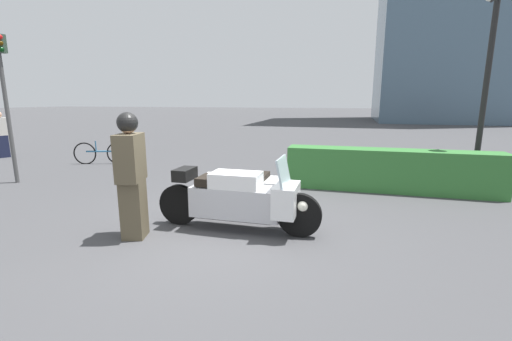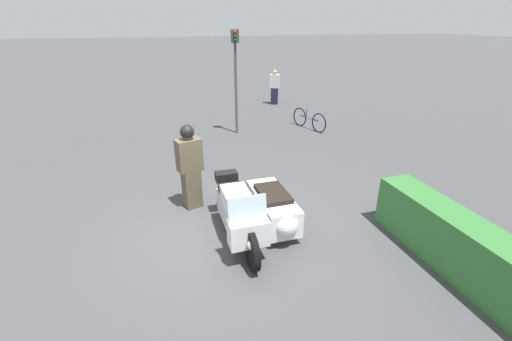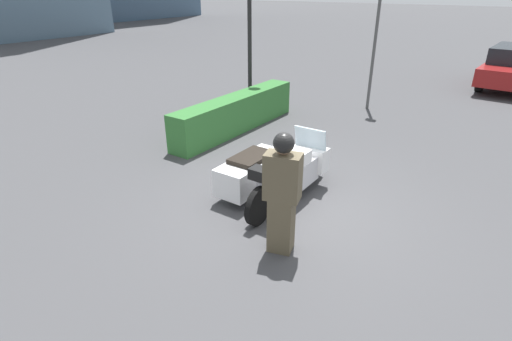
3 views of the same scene
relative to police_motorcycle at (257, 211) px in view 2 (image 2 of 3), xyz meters
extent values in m
plane|color=#424244|center=(-0.31, -0.64, -0.47)|extent=(160.00, 160.00, 0.00)
cylinder|color=black|center=(0.92, -0.37, -0.15)|extent=(0.65, 0.10, 0.64)
cylinder|color=black|center=(-0.99, -0.36, -0.15)|extent=(0.65, 0.10, 0.64)
cylinder|color=black|center=(-0.22, 0.36, -0.22)|extent=(0.50, 0.10, 0.50)
cube|color=#B7B7BC|center=(-0.04, -0.37, -0.02)|extent=(1.35, 0.48, 0.45)
cube|color=white|center=(-0.04, -0.37, 0.31)|extent=(0.74, 0.45, 0.24)
cube|color=black|center=(-0.35, -0.37, 0.29)|extent=(0.54, 0.45, 0.12)
cube|color=white|center=(0.72, -0.37, 0.07)|extent=(0.32, 0.64, 0.44)
cube|color=silver|center=(0.67, -0.37, 0.49)|extent=(0.11, 0.62, 0.40)
sphere|color=white|center=(0.97, -0.37, 0.00)|extent=(0.18, 0.18, 0.18)
cube|color=white|center=(-0.16, 0.36, -0.07)|extent=(1.52, 0.60, 0.50)
sphere|color=white|center=(0.49, 0.35, -0.04)|extent=(0.48, 0.47, 0.48)
cube|color=black|center=(-0.16, 0.36, 0.22)|extent=(0.84, 0.51, 0.09)
cube|color=black|center=(-0.87, -0.37, 0.36)|extent=(0.24, 0.43, 0.18)
cube|color=brown|center=(-1.37, -1.01, -0.05)|extent=(0.38, 0.41, 0.83)
cube|color=brown|center=(-1.37, -1.01, 0.70)|extent=(0.41, 0.55, 0.66)
sphere|color=tan|center=(-1.37, -1.01, 1.14)|extent=(0.23, 0.23, 0.23)
sphere|color=black|center=(-1.37, -1.01, 1.18)|extent=(0.28, 0.28, 0.28)
cube|color=#337033|center=(2.45, 2.68, -0.01)|extent=(4.40, 0.61, 0.91)
cylinder|color=#4C4C4C|center=(-6.09, 1.16, 1.02)|extent=(0.09, 0.09, 2.97)
cube|color=#334738|center=(-6.04, 1.14, 2.70)|extent=(0.19, 0.28, 0.40)
sphere|color=red|center=(-5.97, 1.13, 2.83)|extent=(0.11, 0.11, 0.11)
sphere|color=#462D06|center=(-5.97, 1.13, 2.70)|extent=(0.11, 0.11, 0.11)
sphere|color=#07350F|center=(-5.97, 1.13, 2.57)|extent=(0.11, 0.11, 0.11)
cube|color=#191E38|center=(-9.91, 3.93, -0.09)|extent=(0.38, 0.40, 0.76)
cube|color=beige|center=(-9.91, 3.93, 0.59)|extent=(0.44, 0.51, 0.60)
sphere|color=tan|center=(-9.91, 3.93, 0.99)|extent=(0.20, 0.20, 0.20)
torus|color=black|center=(-5.33, 3.93, -0.14)|extent=(0.67, 0.25, 0.69)
torus|color=black|center=(-6.29, 3.62, -0.14)|extent=(0.67, 0.25, 0.69)
cylinder|color=#2D668C|center=(-5.81, 3.77, -0.08)|extent=(0.88, 0.33, 0.05)
cylinder|color=#2D668C|center=(-5.95, 3.73, 0.08)|extent=(0.04, 0.04, 0.32)
camera|label=1|loc=(1.54, -5.05, 1.48)|focal=24.00mm
camera|label=2|loc=(5.13, -1.60, 3.18)|focal=24.00mm
camera|label=3|loc=(-5.51, -3.44, 3.03)|focal=28.00mm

